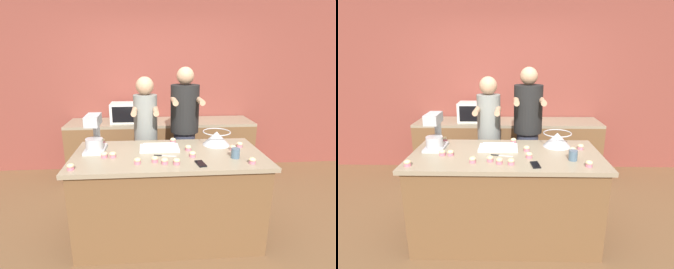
% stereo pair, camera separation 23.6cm
% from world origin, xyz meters
% --- Properties ---
extents(ground_plane, '(16.00, 16.00, 0.00)m').
position_xyz_m(ground_plane, '(0.00, 0.00, 0.00)').
color(ground_plane, brown).
extents(back_wall, '(10.00, 0.06, 2.70)m').
position_xyz_m(back_wall, '(0.00, 1.85, 1.35)').
color(back_wall, brown).
rests_on(back_wall, ground_plane).
extents(island_counter, '(1.86, 0.88, 0.91)m').
position_xyz_m(island_counter, '(0.00, 0.00, 0.46)').
color(island_counter, brown).
rests_on(island_counter, ground_plane).
extents(back_counter, '(2.80, 0.60, 0.88)m').
position_xyz_m(back_counter, '(0.00, 1.50, 0.44)').
color(back_counter, brown).
rests_on(back_counter, ground_plane).
extents(person_left, '(0.31, 0.48, 1.61)m').
position_xyz_m(person_left, '(-0.22, 0.71, 0.87)').
color(person_left, '#33384C').
rests_on(person_left, ground_plane).
extents(person_right, '(0.36, 0.51, 1.72)m').
position_xyz_m(person_right, '(0.25, 0.71, 0.90)').
color(person_right, '#33384C').
rests_on(person_right, ground_plane).
extents(stand_mixer, '(0.20, 0.30, 0.37)m').
position_xyz_m(stand_mixer, '(-0.73, 0.12, 1.08)').
color(stand_mixer, '#B2B7BC').
rests_on(stand_mixer, island_counter).
extents(mixing_bowl, '(0.30, 0.30, 0.15)m').
position_xyz_m(mixing_bowl, '(0.54, 0.23, 0.99)').
color(mixing_bowl, '#BCBCC1').
rests_on(mixing_bowl, island_counter).
extents(baking_tray, '(0.40, 0.24, 0.04)m').
position_xyz_m(baking_tray, '(-0.08, 0.13, 0.93)').
color(baking_tray, silver).
rests_on(baking_tray, island_counter).
extents(microwave_oven, '(0.55, 0.33, 0.29)m').
position_xyz_m(microwave_oven, '(-0.47, 1.50, 1.03)').
color(microwave_oven, silver).
rests_on(microwave_oven, back_counter).
extents(cell_phone, '(0.09, 0.15, 0.01)m').
position_xyz_m(cell_phone, '(0.26, -0.29, 0.92)').
color(cell_phone, black).
rests_on(cell_phone, island_counter).
extents(drinking_glass, '(0.08, 0.08, 0.09)m').
position_xyz_m(drinking_glass, '(0.62, -0.17, 0.96)').
color(drinking_glass, slate).
rests_on(drinking_glass, island_counter).
extents(knife, '(0.22, 0.06, 0.01)m').
position_xyz_m(knife, '(-0.05, -0.07, 0.91)').
color(knife, '#BCBCC1').
rests_on(knife, island_counter).
extents(cupcake_0, '(0.06, 0.06, 0.06)m').
position_xyz_m(cupcake_0, '(-0.70, 0.37, 0.94)').
color(cupcake_0, '#D17084').
rests_on(cupcake_0, island_counter).
extents(cupcake_1, '(0.06, 0.06, 0.06)m').
position_xyz_m(cupcake_1, '(0.66, 0.04, 0.94)').
color(cupcake_1, '#D17084').
rests_on(cupcake_1, island_counter).
extents(cupcake_2, '(0.06, 0.06, 0.06)m').
position_xyz_m(cupcake_2, '(0.76, 0.13, 0.94)').
color(cupcake_2, '#D17084').
rests_on(cupcake_2, island_counter).
extents(cupcake_3, '(0.06, 0.06, 0.06)m').
position_xyz_m(cupcake_3, '(-0.29, -0.24, 0.94)').
color(cupcake_3, '#D17084').
rests_on(cupcake_3, island_counter).
extents(cupcake_4, '(0.06, 0.06, 0.06)m').
position_xyz_m(cupcake_4, '(-0.53, -0.07, 0.94)').
color(cupcake_4, '#D17084').
rests_on(cupcake_4, island_counter).
extents(cupcake_5, '(0.06, 0.06, 0.06)m').
position_xyz_m(cupcake_5, '(0.72, -0.31, 0.94)').
color(cupcake_5, '#D17084').
rests_on(cupcake_5, island_counter).
extents(cupcake_6, '(0.06, 0.06, 0.06)m').
position_xyz_m(cupcake_6, '(0.05, -0.28, 0.94)').
color(cupcake_6, '#D17084').
rests_on(cupcake_6, island_counter).
extents(cupcake_7, '(0.06, 0.06, 0.06)m').
position_xyz_m(cupcake_7, '(0.08, 0.33, 0.94)').
color(cupcake_7, '#D17084').
rests_on(cupcake_7, island_counter).
extents(cupcake_8, '(0.06, 0.06, 0.06)m').
position_xyz_m(cupcake_8, '(0.22, -0.12, 0.94)').
color(cupcake_8, '#D17084').
rests_on(cupcake_8, island_counter).
extents(cupcake_9, '(0.06, 0.06, 0.06)m').
position_xyz_m(cupcake_9, '(-0.05, -0.26, 0.94)').
color(cupcake_9, '#D17084').
rests_on(cupcake_9, island_counter).
extents(cupcake_10, '(0.06, 0.06, 0.06)m').
position_xyz_m(cupcake_10, '(0.21, 0.07, 0.94)').
color(cupcake_10, '#D17084').
rests_on(cupcake_10, island_counter).
extents(cupcake_11, '(0.06, 0.06, 0.06)m').
position_xyz_m(cupcake_11, '(-0.85, -0.33, 0.94)').
color(cupcake_11, '#D17084').
rests_on(cupcake_11, island_counter).
extents(cupcake_12, '(0.06, 0.06, 0.06)m').
position_xyz_m(cupcake_12, '(-0.14, -0.21, 0.94)').
color(cupcake_12, '#D17084').
rests_on(cupcake_12, island_counter).
extents(cupcake_13, '(0.06, 0.06, 0.06)m').
position_xyz_m(cupcake_13, '(-0.61, -0.07, 0.94)').
color(cupcake_13, '#D17084').
rests_on(cupcake_13, island_counter).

